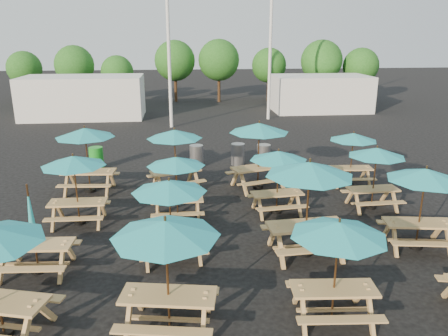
{
  "coord_description": "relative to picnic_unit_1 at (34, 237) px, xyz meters",
  "views": [
    {
      "loc": [
        -1.47,
        -12.86,
        5.55
      ],
      "look_at": [
        0.0,
        1.5,
        1.1
      ],
      "focal_mm": 35.0,
      "sensor_mm": 36.0,
      "label": 1
    }
  ],
  "objects": [
    {
      "name": "picnic_unit_8",
      "position": [
        6.49,
        -2.5,
        0.93
      ],
      "size": [
        2.01,
        2.01,
        2.16
      ],
      "rotation": [
        0.0,
        0.0,
        -0.07
      ],
      "color": "tan",
      "rests_on": "ground"
    },
    {
      "name": "picnic_unit_14",
      "position": [
        9.78,
        3.08,
        0.87
      ],
      "size": [
        1.88,
        1.88,
        2.09
      ],
      "rotation": [
        0.0,
        0.0,
        0.03
      ],
      "color": "tan",
      "rests_on": "ground"
    },
    {
      "name": "mast_1",
      "position": [
        9.51,
        19.03,
        5.07
      ],
      "size": [
        0.2,
        0.2,
        12.0
      ],
      "primitive_type": "cylinder",
      "color": "silver",
      "rests_on": "ground"
    },
    {
      "name": "picnic_unit_9",
      "position": [
        6.7,
        0.21,
        1.27
      ],
      "size": [
        2.36,
        2.36,
        2.55
      ],
      "rotation": [
        0.0,
        0.0,
        0.07
      ],
      "color": "tan",
      "rests_on": "ground"
    },
    {
      "name": "event_tent_1",
      "position": [
        14.01,
        22.03,
        0.37
      ],
      "size": [
        7.0,
        4.0,
        2.6
      ],
      "primitive_type": "cube",
      "color": "silver",
      "rests_on": "ground"
    },
    {
      "name": "picnic_unit_7",
      "position": [
        3.32,
        5.52,
        1.05
      ],
      "size": [
        2.55,
        2.55,
        2.3
      ],
      "rotation": [
        0.0,
        0.0,
        0.34
      ],
      "color": "tan",
      "rests_on": "ground"
    },
    {
      "name": "tree_7",
      "position": [
        18.63,
        25.95,
        2.06
      ],
      "size": [
        2.95,
        2.95,
        4.48
      ],
      "color": "#382314",
      "rests_on": "ground"
    },
    {
      "name": "picnic_unit_1",
      "position": [
        0.0,
        0.0,
        0.0
      ],
      "size": [
        1.86,
        1.65,
        2.26
      ],
      "rotation": [
        0.0,
        0.0,
        -0.06
      ],
      "color": "tan",
      "rests_on": "ground"
    },
    {
      "name": "event_tent_0",
      "position": [
        -2.99,
        21.03,
        0.47
      ],
      "size": [
        8.0,
        4.0,
        2.8
      ],
      "primitive_type": "cube",
      "color": "silver",
      "rests_on": "ground"
    },
    {
      "name": "picnic_unit_10",
      "position": [
        6.56,
        3.02,
        0.87
      ],
      "size": [
        1.99,
        1.99,
        2.09
      ],
      "rotation": [
        0.0,
        0.0,
        0.1
      ],
      "color": "tan",
      "rests_on": "ground"
    },
    {
      "name": "waste_bin_0",
      "position": [
        -0.06,
        8.54,
        -0.45
      ],
      "size": [
        0.59,
        0.59,
        0.95
      ],
      "primitive_type": "cylinder",
      "color": "#1A8F21",
      "rests_on": "ground"
    },
    {
      "name": "waste_bin_3",
      "position": [
        7.13,
        8.26,
        -0.45
      ],
      "size": [
        0.59,
        0.59,
        0.95
      ],
      "primitive_type": "cylinder",
      "color": "gray",
      "rests_on": "ground"
    },
    {
      "name": "tree_0",
      "position": [
        -9.07,
        28.28,
        1.9
      ],
      "size": [
        2.8,
        2.8,
        4.24
      ],
      "color": "#382314",
      "rests_on": "ground"
    },
    {
      "name": "picnic_unit_6",
      "position": [
        3.38,
        2.84,
        0.83
      ],
      "size": [
        1.79,
        1.79,
        2.04
      ],
      "rotation": [
        0.0,
        0.0,
        0.01
      ],
      "color": "tan",
      "rests_on": "ground"
    },
    {
      "name": "picnic_unit_15",
      "position": [
        9.96,
        5.48,
        0.82
      ],
      "size": [
        1.9,
        1.9,
        2.04
      ],
      "rotation": [
        0.0,
        0.0,
        -0.08
      ],
      "color": "tan",
      "rests_on": "ground"
    },
    {
      "name": "tree_5",
      "position": [
        11.23,
        27.71,
        2.04
      ],
      "size": [
        2.94,
        2.94,
        4.45
      ],
      "color": "#382314",
      "rests_on": "ground"
    },
    {
      "name": "picnic_unit_2",
      "position": [
        0.4,
        2.79,
        0.94
      ],
      "size": [
        1.92,
        1.92,
        2.17
      ],
      "rotation": [
        0.0,
        0.0,
        -0.02
      ],
      "color": "tan",
      "rests_on": "ground"
    },
    {
      "name": "mast_0",
      "position": [
        3.01,
        17.03,
        5.07
      ],
      "size": [
        0.2,
        0.2,
        12.0
      ],
      "primitive_type": "cylinder",
      "color": "silver",
      "rests_on": "ground"
    },
    {
      "name": "tree_6",
      "position": [
        15.24,
        25.93,
        2.5
      ],
      "size": [
        3.38,
        3.38,
        5.13
      ],
      "color": "#382314",
      "rests_on": "ground"
    },
    {
      "name": "waste_bin_2",
      "position": [
        6.03,
        8.54,
        -0.45
      ],
      "size": [
        0.59,
        0.59,
        0.95
      ],
      "primitive_type": "cylinder",
      "color": "gray",
      "rests_on": "ground"
    },
    {
      "name": "picnic_unit_11",
      "position": [
        6.37,
        5.42,
        1.23
      ],
      "size": [
        2.72,
        2.72,
        2.5
      ],
      "rotation": [
        0.0,
        0.0,
        0.3
      ],
      "color": "tan",
      "rests_on": "ground"
    },
    {
      "name": "picnic_unit_4",
      "position": [
        3.22,
        -2.49,
        1.09
      ],
      "size": [
        2.35,
        2.35,
        2.34
      ],
      "rotation": [
        0.0,
        0.0,
        -0.17
      ],
      "color": "tan",
      "rests_on": "ground"
    },
    {
      "name": "tree_1",
      "position": [
        -4.74,
        26.93,
        2.22
      ],
      "size": [
        3.11,
        3.11,
        4.72
      ],
      "color": "#382314",
      "rests_on": "ground"
    },
    {
      "name": "tree_4",
      "position": [
        6.91,
        27.29,
        2.53
      ],
      "size": [
        3.41,
        3.41,
        5.17
      ],
      "color": "#382314",
      "rests_on": "ground"
    },
    {
      "name": "picnic_unit_13",
      "position": [
        9.79,
        0.25,
        1.02
      ],
      "size": [
        2.25,
        2.25,
        2.26
      ],
      "rotation": [
        0.0,
        0.0,
        -0.15
      ],
      "color": "tan",
      "rests_on": "ground"
    },
    {
      "name": "waste_bin_1",
      "position": [
        4.21,
        8.46,
        -0.45
      ],
      "size": [
        0.59,
        0.59,
        0.95
      ],
      "primitive_type": "cylinder",
      "color": "gray",
      "rests_on": "ground"
    },
    {
      "name": "tree_2",
      "position": [
        -1.38,
        26.69,
        1.7
      ],
      "size": [
        2.59,
        2.59,
        3.93
      ],
      "color": "#382314",
      "rests_on": "ground"
    },
    {
      "name": "picnic_unit_5",
      "position": [
        3.23,
        0.32,
        0.92
      ],
      "size": [
        2.1,
        2.1,
        2.15
      ],
      "rotation": [
        0.0,
        0.0,
        0.13
      ],
      "color": "tan",
      "rests_on": "ground"
    },
    {
      "name": "tree_3",
      "position": [
        3.25,
        27.75,
        2.48
      ],
      "size": [
        3.36,
        3.36,
        5.09
      ],
      "color": "#382314",
      "rests_on": "ground"
    },
    {
      "name": "ground",
      "position": [
        5.01,
        3.03,
        -0.93
      ],
      "size": [
        120.0,
        120.0,
        0.0
      ],
      "primitive_type": "plane",
      "color": "black",
      "rests_on": "ground"
    },
    {
      "name": "picnic_unit_3",
      "position": [
        0.19,
        5.65,
        1.14
      ],
      "size": [
        2.26,
        2.26,
        2.41
      ],
      "rotation": [
        0.0,
        0.0,
        -0.08
      ],
      "color": "tan",
      "rests_on": "ground"
    }
  ]
}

